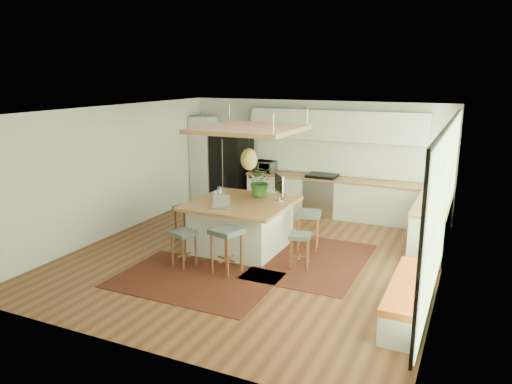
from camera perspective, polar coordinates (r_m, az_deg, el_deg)
The scene contains 33 objects.
floor at distance 9.23m, azimuth -0.18°, elevation -7.44°, with size 7.00×7.00×0.00m, color #4F2716.
ceiling at distance 8.64m, azimuth -0.19°, elevation 9.51°, with size 7.00×7.00×0.00m, color white.
wall_back at distance 12.04m, azimuth 6.88°, elevation 4.13°, with size 6.50×6.50×0.00m, color beige.
wall_front at distance 5.98m, azimuth -14.58°, elevation -6.10°, with size 6.50×6.50×0.00m, color beige.
wall_left at distance 10.60m, azimuth -16.33°, elevation 2.37°, with size 7.00×7.00×0.00m, color beige.
wall_right at distance 8.06m, azimuth 21.25°, elevation -1.47°, with size 7.00×7.00×0.00m, color beige.
window_wall at distance 8.05m, azimuth 21.07°, elevation -1.10°, with size 0.10×6.20×2.60m, color black, non-canonical shape.
pantry at distance 13.00m, azimuth -6.07°, elevation 3.85°, with size 0.55×0.60×2.25m, color beige.
back_counter_base at distance 11.77m, azimuth 8.82°, elevation -0.68°, with size 4.20×0.60×0.88m, color beige.
back_counter_top at distance 11.67m, azimuth 8.90°, elevation 1.50°, with size 4.24×0.64×0.05m, color brown.
backsplash at distance 11.87m, azimuth 9.38°, elevation 3.90°, with size 4.20×0.02×0.80m, color white.
upper_cabinets at distance 11.61m, azimuth 9.32°, elevation 7.68°, with size 4.20×0.34×0.70m, color beige.
range at distance 11.83m, azimuth 7.67°, elevation -0.28°, with size 0.76×0.62×1.00m, color #A5A5AA, non-canonical shape.
right_counter_base at distance 10.25m, azimuth 19.83°, elevation -3.52°, with size 0.60×2.50×0.88m, color beige.
right_counter_top at distance 10.13m, azimuth 20.04°, elevation -1.03°, with size 0.64×2.54×0.05m, color brown.
window_bench at distance 7.32m, azimuth 17.43°, elevation -11.85°, with size 0.52×2.00×0.50m, color beige, non-canonical shape.
ceiling_panel at distance 9.19m, azimuth -0.83°, elevation 5.69°, with size 1.86×1.86×0.80m, color brown, non-canonical shape.
rug_near at distance 8.27m, azimuth -7.25°, elevation -10.13°, with size 2.60×1.80×0.01m, color black.
rug_right at distance 9.05m, azimuth 6.67°, elevation -7.97°, with size 1.80×2.60×0.01m, color black.
fridge at distance 12.64m, azimuth -2.85°, elevation 2.70°, with size 0.91×0.71×1.83m, color black, non-canonical shape.
island at distance 9.50m, azimuth -1.69°, elevation -3.87°, with size 1.85×1.85×0.93m, color brown, non-canonical shape.
stool_near_left at distance 8.76m, azimuth -8.41°, elevation -6.31°, with size 0.38×0.38×0.64m, color #424849, non-canonical shape.
stool_near_right at distance 8.38m, azimuth -3.44°, elevation -7.11°, with size 0.47×0.47×0.79m, color #424849, non-canonical shape.
stool_right_front at distance 8.61m, azimuth 5.10°, elevation -6.59°, with size 0.37×0.37×0.63m, color #424849, non-canonical shape.
stool_right_back at distance 9.46m, azimuth 6.07°, elevation -4.71°, with size 0.46×0.46×0.77m, color #424849, non-canonical shape.
stool_left_side at distance 10.20m, azimuth -8.16°, elevation -3.40°, with size 0.40×0.40×0.68m, color #424849, non-canonical shape.
laptop at distance 8.94m, azimuth -4.28°, elevation -1.13°, with size 0.33×0.35×0.24m, color #A5A5AA, non-canonical shape.
monitor at distance 9.41m, azimuth 2.72°, elevation 0.54°, with size 0.57×0.20×0.53m, color #A5A5AA, non-canonical shape.
microwave at distance 12.21m, azimuth 1.11°, elevation 3.15°, with size 0.51×0.28×0.34m, color #A5A5AA.
island_plant at distance 9.74m, azimuth 0.53°, elevation 0.89°, with size 0.56×0.62×0.48m, color #1E4C19.
island_bowl at distance 9.93m, azimuth -4.33°, elevation -0.18°, with size 0.22×0.22×0.05m, color white.
island_bottle_0 at distance 9.68m, azimuth -4.36°, elevation -0.12°, with size 0.07×0.07×0.19m, color #2C55B3.
island_bottle_1 at distance 9.40m, azimuth -4.30°, elevation -0.54°, with size 0.07×0.07×0.19m, color silver.
Camera 1 is at (3.64, -7.81, 3.33)m, focal length 34.29 mm.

